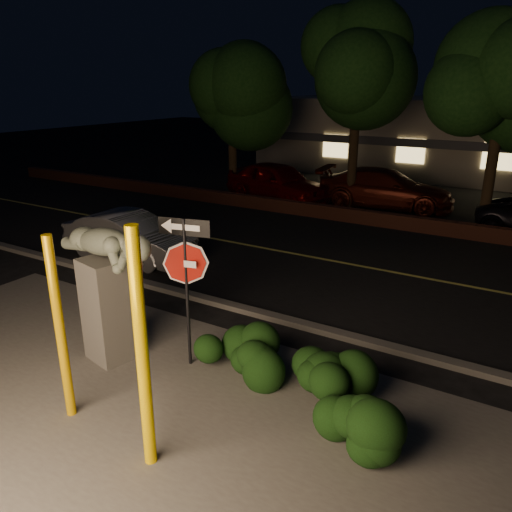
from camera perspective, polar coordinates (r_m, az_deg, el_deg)
The scene contains 21 objects.
ground at distance 16.83m, azimuth 14.69°, elevation 1.99°, with size 90.00×90.00×0.00m, color black.
patio at distance 7.90m, azimuth -10.87°, elevation -18.39°, with size 14.00×6.00×0.02m, color #4C4944.
road at distance 14.11m, azimuth 11.10°, elevation -1.02°, with size 80.00×8.00×0.01m, color black.
lane_marking at distance 14.10m, azimuth 11.11°, elevation -0.98°, with size 80.00×0.12×0.01m, color #B6AF49.
curb at distance 10.61m, azimuth 3.27°, elevation -7.32°, with size 80.00×0.25×0.12m, color #4C4944.
brick_wall at distance 17.97m, azimuth 15.98°, elevation 3.78°, with size 40.00×0.35×0.50m, color #4D2418.
parking_lot at distance 23.44m, azimuth 19.76°, elevation 6.26°, with size 40.00×12.00×0.01m, color black.
building at distance 30.95m, azimuth 23.40°, elevation 12.46°, with size 22.00×10.20×4.00m.
tree_far_a at distance 22.29m, azimuth -2.85°, elevation 20.55°, with size 4.60×4.60×7.43m.
tree_far_b at distance 19.99m, azimuth 11.79°, elevation 22.42°, with size 5.20×5.20×8.41m.
tree_far_c at distance 18.45m, azimuth 26.93°, elevation 19.96°, with size 4.80×4.80×7.84m.
yellow_pole_left at distance 7.75m, azimuth -21.48°, elevation -7.91°, with size 0.14×0.14×2.86m, color #D6A105.
yellow_pole_right at distance 6.39m, azimuth -12.88°, elevation -10.81°, with size 0.16×0.16×3.28m, color #FFCE00.
signpost at distance 8.43m, azimuth -8.05°, elevation -0.88°, with size 0.90×0.24×2.70m.
sculpture at distance 9.04m, azimuth -16.62°, elevation -2.38°, with size 2.41×1.09×2.57m.
hedge_center at distance 8.79m, azimuth -1.61°, elevation -10.16°, with size 1.84×0.86×0.96m, color black.
hedge_right at distance 8.10m, azimuth 8.20°, elevation -13.06°, with size 1.49×0.80×0.98m, color black.
hedge_far_right at distance 7.32m, azimuth 11.40°, elevation -17.65°, with size 1.27×0.80×0.89m, color black.
silver_sedan at distance 14.59m, azimuth -14.18°, elevation 2.16°, with size 1.41×4.04×1.33m, color #A6A6AB.
parked_car_red at distance 21.32m, azimuth 2.46°, elevation 8.44°, with size 1.96×4.87×1.66m, color #640302.
parked_car_darkred at distance 20.85m, azimuth 14.52°, elevation 7.46°, with size 2.18×5.35×1.55m, color #431008.
Camera 1 is at (4.38, -5.53, 4.78)m, focal length 35.00 mm.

